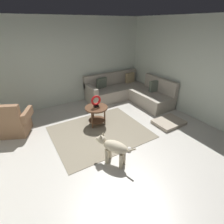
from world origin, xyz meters
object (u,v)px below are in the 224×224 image
(side_table, at_px, (96,111))
(torus_sculpture, at_px, (96,101))
(dog, at_px, (113,147))
(dog_toy_ball, at_px, (129,149))
(sectional_couch, at_px, (128,92))
(armchair, at_px, (14,123))
(dog_bed_mat, at_px, (169,122))

(side_table, distance_m, torus_sculpture, 0.29)
(side_table, bearing_deg, dog, -104.12)
(side_table, height_order, dog_toy_ball, side_table)
(sectional_couch, xyz_separation_m, torus_sculpture, (-1.74, -0.95, 0.42))
(side_table, xyz_separation_m, dog, (-0.36, -1.45, -0.04))
(sectional_couch, bearing_deg, torus_sculpture, -151.46)
(side_table, relative_size, torus_sculpture, 1.84)
(sectional_couch, height_order, armchair, same)
(dog, bearing_deg, torus_sculpture, 44.83)
(armchair, height_order, dog, armchair)
(sectional_couch, xyz_separation_m, dog_toy_ball, (-1.63, -2.29, -0.24))
(sectional_couch, relative_size, torus_sculpture, 6.90)
(torus_sculpture, relative_size, dog, 0.43)
(sectional_couch, relative_size, dog_toy_ball, 22.91)
(dog_bed_mat, bearing_deg, side_table, 150.25)
(torus_sculpture, bearing_deg, sectional_couch, 28.54)
(torus_sculpture, bearing_deg, armchair, 160.88)
(dog_bed_mat, xyz_separation_m, dog, (-2.09, -0.46, 0.33))
(torus_sculpture, height_order, dog, torus_sculpture)
(armchair, height_order, side_table, armchair)
(side_table, height_order, torus_sculpture, torus_sculpture)
(sectional_couch, distance_m, torus_sculpture, 2.03)
(sectional_couch, xyz_separation_m, armchair, (-3.68, -0.27, 0.03))
(dog_toy_ball, bearing_deg, torus_sculpture, 94.83)
(sectional_couch, distance_m, dog, 3.19)
(sectional_couch, height_order, torus_sculpture, sectional_couch)
(sectional_couch, height_order, dog_bed_mat, sectional_couch)
(torus_sculpture, bearing_deg, dog, -104.12)
(torus_sculpture, distance_m, dog, 1.53)
(sectional_couch, distance_m, armchair, 3.69)
(armchair, xyz_separation_m, dog, (1.57, -2.12, 0.05))
(dog_bed_mat, distance_m, dog_toy_ball, 1.65)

